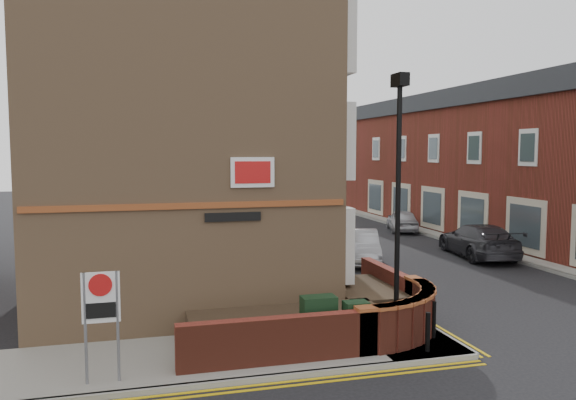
# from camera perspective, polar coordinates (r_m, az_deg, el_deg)

# --- Properties ---
(ground) EXTENTS (120.00, 120.00, 0.00)m
(ground) POSITION_cam_1_polar(r_m,az_deg,el_deg) (12.43, 6.42, -16.98)
(ground) COLOR black
(ground) RESTS_ON ground
(pavement_corner) EXTENTS (13.00, 3.00, 0.12)m
(pavement_corner) POSITION_cam_1_polar(r_m,az_deg,el_deg) (13.08, -11.16, -15.63)
(pavement_corner) COLOR gray
(pavement_corner) RESTS_ON ground
(pavement_main) EXTENTS (2.00, 32.00, 0.12)m
(pavement_main) POSITION_cam_1_polar(r_m,az_deg,el_deg) (27.83, -1.76, -4.49)
(pavement_main) COLOR gray
(pavement_main) RESTS_ON ground
(pavement_far) EXTENTS (4.00, 40.00, 0.12)m
(pavement_far) POSITION_cam_1_polar(r_m,az_deg,el_deg) (29.68, 20.87, -4.22)
(pavement_far) COLOR gray
(pavement_far) RESTS_ON ground
(kerb_side) EXTENTS (13.00, 0.15, 0.12)m
(kerb_side) POSITION_cam_1_polar(r_m,az_deg,el_deg) (11.69, -10.65, -18.19)
(kerb_side) COLOR gray
(kerb_side) RESTS_ON ground
(kerb_main_near) EXTENTS (0.15, 32.00, 0.12)m
(kerb_main_near) POSITION_cam_1_polar(r_m,az_deg,el_deg) (28.07, 0.23, -4.41)
(kerb_main_near) COLOR gray
(kerb_main_near) RESTS_ON ground
(kerb_main_far) EXTENTS (0.15, 40.00, 0.12)m
(kerb_main_far) POSITION_cam_1_polar(r_m,az_deg,el_deg) (28.57, 17.61, -4.48)
(kerb_main_far) COLOR gray
(kerb_main_far) RESTS_ON ground
(yellow_lines_side) EXTENTS (13.00, 0.28, 0.01)m
(yellow_lines_side) POSITION_cam_1_polar(r_m,az_deg,el_deg) (11.48, -10.54, -18.93)
(yellow_lines_side) COLOR gold
(yellow_lines_side) RESTS_ON ground
(yellow_lines_main) EXTENTS (0.28, 32.00, 0.01)m
(yellow_lines_main) POSITION_cam_1_polar(r_m,az_deg,el_deg) (28.14, 0.72, -4.49)
(yellow_lines_main) COLOR gold
(yellow_lines_main) RESTS_ON ground
(corner_building) EXTENTS (8.95, 10.40, 13.60)m
(corner_building) POSITION_cam_1_polar(r_m,az_deg,el_deg) (18.85, -10.79, 9.72)
(corner_building) COLOR #9F7954
(corner_building) RESTS_ON ground
(garden_wall) EXTENTS (6.80, 6.00, 1.20)m
(garden_wall) POSITION_cam_1_polar(r_m,az_deg,el_deg) (14.65, 2.77, -13.51)
(garden_wall) COLOR maroon
(garden_wall) RESTS_ON ground
(lamppost) EXTENTS (0.25, 0.50, 6.30)m
(lamppost) POSITION_cam_1_polar(r_m,az_deg,el_deg) (13.34, 11.10, -0.70)
(lamppost) COLOR black
(lamppost) RESTS_ON pavement_corner
(utility_cabinet_large) EXTENTS (0.80, 0.45, 1.20)m
(utility_cabinet_large) POSITION_cam_1_polar(r_m,az_deg,el_deg) (13.25, 3.13, -12.25)
(utility_cabinet_large) COLOR black
(utility_cabinet_large) RESTS_ON pavement_corner
(utility_cabinet_small) EXTENTS (0.55, 0.40, 1.10)m
(utility_cabinet_small) POSITION_cam_1_polar(r_m,az_deg,el_deg) (13.26, 6.91, -12.49)
(utility_cabinet_small) COLOR black
(utility_cabinet_small) RESTS_ON pavement_corner
(bollard_near) EXTENTS (0.11, 0.11, 0.90)m
(bollard_near) POSITION_cam_1_polar(r_m,az_deg,el_deg) (13.39, 14.01, -12.88)
(bollard_near) COLOR black
(bollard_near) RESTS_ON pavement_corner
(bollard_far) EXTENTS (0.11, 0.11, 0.90)m
(bollard_far) POSITION_cam_1_polar(r_m,az_deg,el_deg) (14.34, 14.58, -11.68)
(bollard_far) COLOR black
(bollard_far) RESTS_ON pavement_corner
(zone_sign) EXTENTS (0.72, 0.07, 2.20)m
(zone_sign) POSITION_cam_1_polar(r_m,az_deg,el_deg) (11.65, -18.46, -10.21)
(zone_sign) COLOR slate
(zone_sign) RESTS_ON pavement_corner
(far_terrace) EXTENTS (5.40, 30.40, 8.00)m
(far_terrace) POSITION_cam_1_polar(r_m,az_deg,el_deg) (33.47, 19.17, 3.69)
(far_terrace) COLOR maroon
(far_terrace) RESTS_ON ground
(far_terrace_cream) EXTENTS (5.40, 12.40, 8.00)m
(far_terrace_cream) POSITION_cam_1_polar(r_m,az_deg,el_deg) (52.21, 6.13, 4.32)
(far_terrace_cream) COLOR beige
(far_terrace_cream) RESTS_ON ground
(tree_near) EXTENTS (3.64, 3.65, 6.70)m
(tree_near) POSITION_cam_1_polar(r_m,az_deg,el_deg) (25.55, -0.79, 5.12)
(tree_near) COLOR #382B1E
(tree_near) RESTS_ON pavement_main
(tree_mid) EXTENTS (4.03, 4.03, 7.42)m
(tree_mid) POSITION_cam_1_polar(r_m,az_deg,el_deg) (33.37, -4.16, 5.93)
(tree_mid) COLOR #382B1E
(tree_mid) RESTS_ON pavement_main
(tree_far) EXTENTS (3.81, 3.81, 7.00)m
(tree_far) POSITION_cam_1_polar(r_m,az_deg,el_deg) (41.25, -6.25, 5.34)
(tree_far) COLOR #382B1E
(tree_far) RESTS_ON pavement_main
(traffic_light_assembly) EXTENTS (0.20, 0.16, 4.20)m
(traffic_light_assembly) POSITION_cam_1_polar(r_m,az_deg,el_deg) (36.39, -4.39, 2.05)
(traffic_light_assembly) COLOR black
(traffic_light_assembly) RESTS_ON pavement_main
(silver_car_near) EXTENTS (2.60, 4.29, 1.33)m
(silver_car_near) POSITION_cam_1_polar(r_m,az_deg,el_deg) (23.72, 7.38, -4.70)
(silver_car_near) COLOR #98999F
(silver_car_near) RESTS_ON ground
(red_car_main) EXTENTS (3.09, 4.93, 1.27)m
(red_car_main) POSITION_cam_1_polar(r_m,az_deg,el_deg) (31.73, 2.13, -2.27)
(red_car_main) COLOR maroon
(red_car_main) RESTS_ON ground
(grey_car_far) EXTENTS (2.85, 5.34, 1.47)m
(grey_car_far) POSITION_cam_1_polar(r_m,az_deg,el_deg) (26.05, 18.75, -3.90)
(grey_car_far) COLOR #2D2D32
(grey_car_far) RESTS_ON ground
(silver_car_far) EXTENTS (2.60, 4.03, 1.28)m
(silver_car_far) POSITION_cam_1_polar(r_m,az_deg,el_deg) (33.23, 11.54, -2.03)
(silver_car_far) COLOR #AFB1B8
(silver_car_far) RESTS_ON ground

